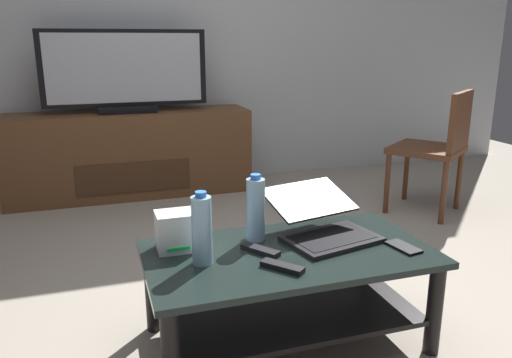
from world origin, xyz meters
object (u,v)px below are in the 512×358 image
Objects in this scene: soundbar_remote at (260,250)px; media_cabinet at (131,154)px; laptop at (322,222)px; dining_chair at (438,144)px; cell_phone at (403,247)px; coffee_table at (288,279)px; television at (125,73)px; tv_remote at (282,267)px; water_bottle_near at (256,209)px; router_box at (175,231)px; water_bottle_far at (202,230)px.

media_cabinet is at bearing 63.38° from soundbar_remote.
soundbar_remote is at bearing -164.42° from laptop.
dining_chair is at bearing -29.55° from media_cabinet.
coffee_table is at bearing 154.40° from cell_phone.
cell_phone is at bearing -70.04° from television.
cell_phone is at bearing -70.20° from media_cabinet.
tv_remote is (0.33, -2.38, 0.08)m from media_cabinet.
water_bottle_near is 0.59m from cell_phone.
water_bottle_near reaches higher than coffee_table.
soundbar_remote is (-0.54, 0.13, 0.01)m from cell_phone.
television is 2.12m from router_box.
tv_remote is 0.16m from soundbar_remote.
water_bottle_near is at bearing -81.00° from media_cabinet.
dining_chair is at bearing -1.61° from tv_remote.
water_bottle_near is 1.70× the size of tv_remote.
water_bottle_near is 0.29m from water_bottle_far.
dining_chair is at bearing 38.25° from cell_phone.
media_cabinet reaches higher than soundbar_remote.
laptop is at bearing -74.29° from media_cabinet.
water_bottle_near is (0.32, 0.00, 0.05)m from router_box.
media_cabinet is at bearing 100.57° from coffee_table.
router_box is (0.01, -2.07, -0.47)m from television.
television reaches higher than media_cabinet.
media_cabinet reaches higher than coffee_table.
coffee_table is at bearing -19.58° from router_box.
water_bottle_near is 0.18m from soundbar_remote.
dining_chair reaches higher than cell_phone.
laptop reaches higher than router_box.
television reaches higher than dining_chair.
cell_phone is at bearing -131.45° from dining_chair.
media_cabinet is 2.25m from soundbar_remote.
dining_chair reaches higher than water_bottle_near.
water_bottle_near is at bearing -148.69° from dining_chair.
water_bottle_far is 0.78m from cell_phone.
media_cabinet reaches higher than cell_phone.
tv_remote is at bearing -119.56° from coffee_table.
dining_chair is 5.30× the size of tv_remote.
water_bottle_far is at bearing 151.00° from soundbar_remote.
router_box is at bearing 175.31° from laptop.
water_bottle_far reaches higher than media_cabinet.
tv_remote is at bearing -41.73° from router_box.
television is at bearing 58.14° from tv_remote.
soundbar_remote is (-0.30, -0.08, -0.05)m from laptop.
coffee_table is at bearing -41.87° from soundbar_remote.
media_cabinet is 2.15× the size of dining_chair.
tv_remote reaches higher than coffee_table.
laptop reaches higher than cell_phone.
cell_phone is (0.25, -0.21, -0.05)m from laptop.
dining_chair is 2.06m from tv_remote.
media_cabinet is at bearing 150.45° from dining_chair.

